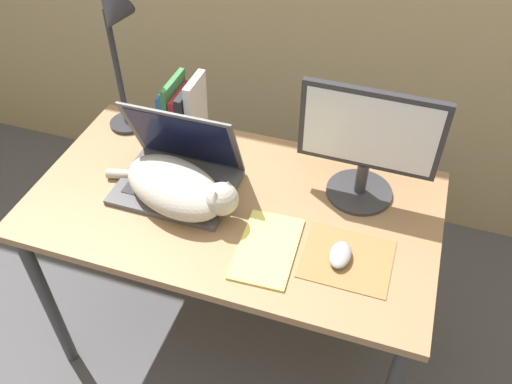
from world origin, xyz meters
The scene contains 9 objects.
desk centered at (0.00, 0.35, 0.67)m, with size 1.27×0.71×0.75m.
laptop centered at (-0.19, 0.38, 0.81)m, with size 0.37×0.28×0.27m.
cat centered at (-0.15, 0.30, 0.82)m, with size 0.48×0.32×0.14m.
external_monitor centered at (0.37, 0.52, 0.96)m, with size 0.41×0.21×0.38m.
mousepad centered at (0.39, 0.24, 0.76)m, with size 0.25×0.22×0.00m.
computer_mouse centered at (0.37, 0.23, 0.77)m, with size 0.06×0.10×0.03m.
book_row centered at (-0.27, 0.62, 0.86)m, with size 0.13×0.17×0.24m.
desk_lamp centered at (-0.47, 0.58, 1.11)m, with size 0.17×0.17×0.52m.
notepad centered at (0.16, 0.20, 0.76)m, with size 0.18×0.28×0.01m.
Camera 1 is at (0.45, -0.77, 1.94)m, focal length 38.00 mm.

